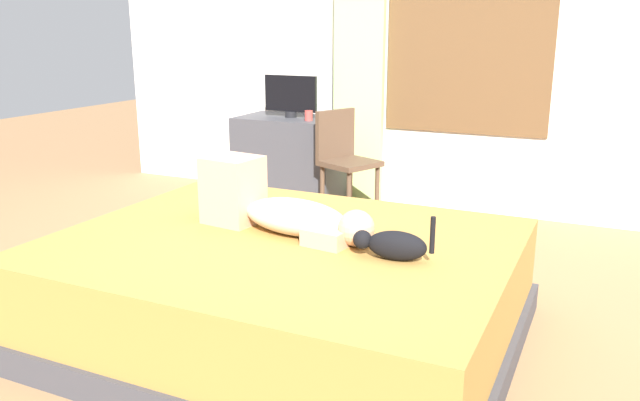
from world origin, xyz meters
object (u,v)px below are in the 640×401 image
chair_by_desk (344,156)px  cup (309,116)px  desk (292,160)px  tv_monitor (291,96)px  bed (284,289)px  cat (393,245)px  person_lying (278,208)px

chair_by_desk → cup: bearing=156.3°
desk → tv_monitor: bearing=-180.0°
bed → cup: cup is taller
desk → tv_monitor: size_ratio=1.87×
tv_monitor → cup: 0.29m
bed → cat: bearing=-5.0°
person_lying → desk: bearing=116.0°
person_lying → desk: 2.44m
bed → tv_monitor: (-1.15, 2.28, 0.67)m
cat → cup: size_ratio=4.33×
person_lying → tv_monitor: 2.44m
person_lying → cat: person_lying is taller
cat → tv_monitor: size_ratio=0.74×
person_lying → desk: (-1.06, 2.18, -0.25)m
bed → person_lying: size_ratio=2.31×
tv_monitor → chair_by_desk: size_ratio=0.56×
cat → cup: bearing=123.9°
desk → tv_monitor: 0.55m
bed → cat: cat is taller
cup → chair_by_desk: bearing=-23.7°
tv_monitor → person_lying: bearing=-63.9°
person_lying → chair_by_desk: (-0.45, 1.89, -0.12)m
desk → tv_monitor: (-0.00, -0.00, 0.55)m
cat → chair_by_desk: 2.32m
tv_monitor → desk: bearing=0.0°
person_lying → chair_by_desk: size_ratio=1.10×
bed → chair_by_desk: bearing=105.0°
desk → bed: bearing=-63.4°
cup → chair_by_desk: 0.50m
person_lying → cat: size_ratio=2.64×
bed → desk: desk is taller
tv_monitor → cup: bearing=-28.0°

